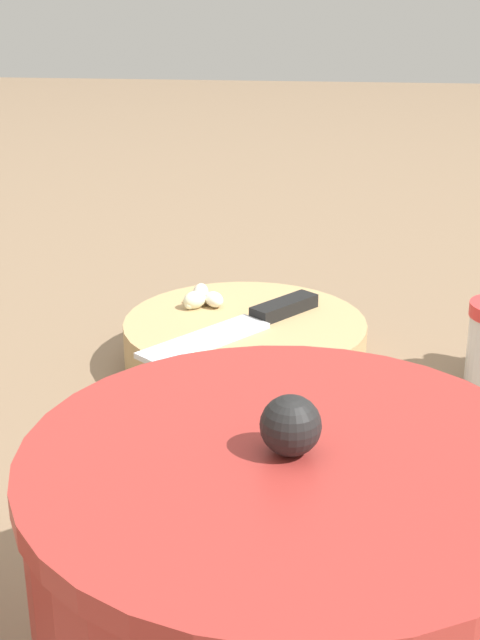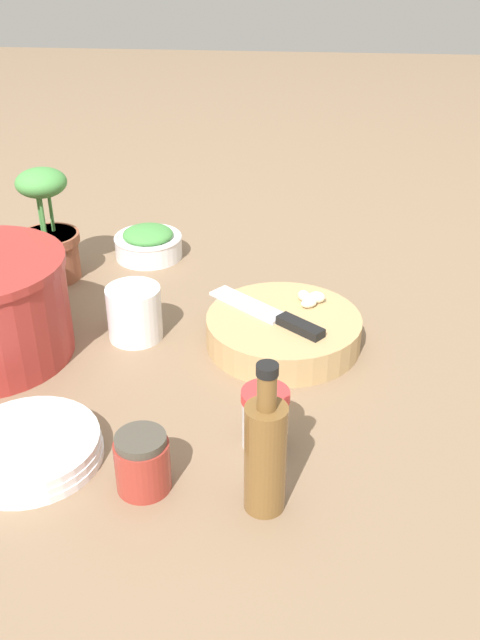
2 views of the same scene
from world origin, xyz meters
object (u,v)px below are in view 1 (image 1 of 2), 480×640
at_px(cutting_board, 241,343).
at_px(stock_pot, 287,589).
at_px(chef_knife, 245,323).
at_px(coffee_mug, 215,442).
at_px(garlic_cloves, 201,298).

relative_size(cutting_board, stock_pot, 0.93).
height_order(cutting_board, chef_knife, chef_knife).
bearing_deg(cutting_board, chef_knife, 108.78).
bearing_deg(coffee_mug, garlic_cloves, -79.07).
height_order(chef_knife, coffee_mug, coffee_mug).
bearing_deg(chef_knife, garlic_cloves, -8.38).
distance_m(cutting_board, stock_pot, 0.43).
distance_m(coffee_mug, stock_pot, 0.21).
xyz_separation_m(garlic_cloves, stock_pot, (-0.11, 0.46, 0.02)).
distance_m(chef_knife, coffee_mug, 0.21).
xyz_separation_m(cutting_board, stock_pot, (-0.07, 0.43, 0.05)).
height_order(cutting_board, garlic_cloves, garlic_cloves).
distance_m(garlic_cloves, stock_pot, 0.48).
bearing_deg(stock_pot, coffee_mug, -72.31).
bearing_deg(garlic_cloves, cutting_board, 139.83).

